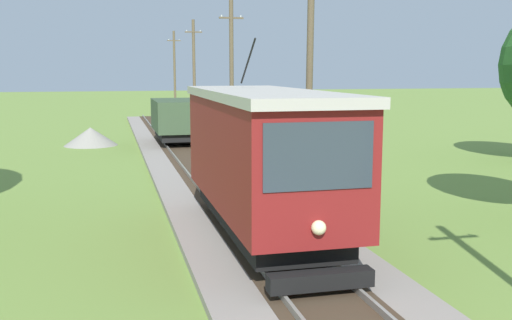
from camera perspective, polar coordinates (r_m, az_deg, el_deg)
The scene contains 7 objects.
red_tram at distance 14.61m, azimuth 0.70°, elevation 0.34°, with size 2.60×8.54×4.79m.
freight_car at distance 33.79m, azimuth -7.72°, elevation 3.93°, with size 2.40×5.20×2.31m.
utility_pole_mid at distance 21.13m, azimuth 5.17°, elevation 8.26°, with size 1.40×0.43×8.15m.
utility_pole_far at distance 34.27m, azimuth -2.36°, elevation 8.47°, with size 1.40×0.29×8.18m.
utility_pole_distant at distance 49.28m, azimuth -5.98°, elevation 8.58°, with size 1.40×0.44×8.33m.
utility_pole_horizon at distance 63.78m, azimuth -7.84°, elevation 8.56°, with size 1.40×0.36×8.32m.
gravel_pile at distance 35.29m, azimuth -15.61°, elevation 2.20°, with size 3.02×3.02×1.04m, color gray.
Camera 1 is at (-3.66, 6.22, 4.32)m, focal length 41.60 mm.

